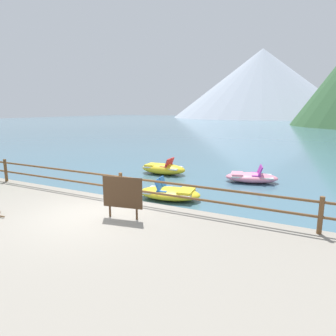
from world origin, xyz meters
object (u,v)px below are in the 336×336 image
pedal_boat_2 (251,177)px  pedal_boat_0 (163,168)px  pedal_boat_3 (170,193)px  sign_board (123,193)px

pedal_boat_2 → pedal_boat_0: bearing=-176.1°
pedal_boat_0 → pedal_boat_2: 4.59m
pedal_boat_0 → pedal_boat_3: pedal_boat_0 is taller
pedal_boat_0 → sign_board: bearing=-70.4°
sign_board → pedal_boat_2: sign_board is taller
sign_board → pedal_boat_0: bearing=109.6°
pedal_boat_0 → pedal_boat_3: (2.35, -3.86, -0.06)m
pedal_boat_2 → pedal_boat_3: pedal_boat_3 is taller
pedal_boat_3 → sign_board: bearing=-86.4°
sign_board → pedal_boat_3: bearing=93.6°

